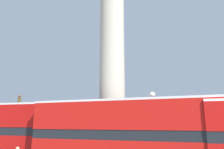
{
  "coord_description": "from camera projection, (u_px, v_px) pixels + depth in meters",
  "views": [
    {
      "loc": [
        5.64,
        -16.51,
        3.01
      ],
      "look_at": [
        0.0,
        0.0,
        6.88
      ],
      "focal_mm": 35.0,
      "sensor_mm": 36.0,
      "label": 1
    }
  ],
  "objects": [
    {
      "name": "street_lamp",
      "position": [
        154.0,
        128.0,
        14.44
      ],
      "size": [
        0.38,
        0.38,
        5.09
      ],
      "color": "black",
      "rests_on": "ground_plane"
    },
    {
      "name": "equestrian_statue",
      "position": [
        16.0,
        135.0,
        22.96
      ],
      "size": [
        3.31,
        2.69,
        6.0
      ],
      "rotation": [
        0.0,
        0.0,
        -0.23
      ],
      "color": "#ADA593",
      "rests_on": "ground_plane"
    },
    {
      "name": "bus_c",
      "position": [
        127.0,
        133.0,
        12.78
      ],
      "size": [
        11.38,
        2.86,
        4.34
      ],
      "rotation": [
        0.0,
        0.0,
        -0.0
      ],
      "color": "#B7140F",
      "rests_on": "ground_plane"
    },
    {
      "name": "monument_column",
      "position": [
        112.0,
        53.0,
        18.26
      ],
      "size": [
        5.52,
        5.52,
        22.83
      ],
      "color": "#ADA593",
      "rests_on": "ground_plane"
    }
  ]
}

